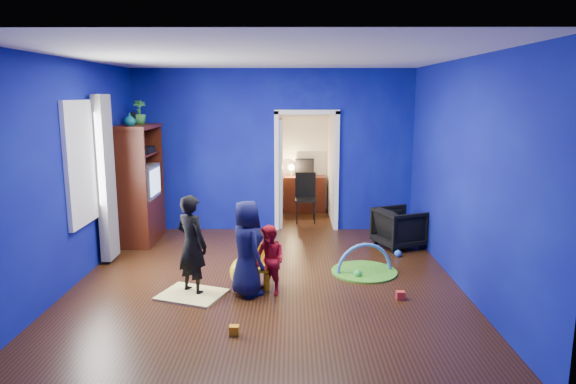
{
  "coord_description": "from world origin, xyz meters",
  "views": [
    {
      "loc": [
        0.33,
        -6.42,
        2.44
      ],
      "look_at": [
        0.28,
        0.4,
        1.15
      ],
      "focal_mm": 32.0,
      "sensor_mm": 36.0,
      "label": 1
    }
  ],
  "objects_px": {
    "toddler_red": "(270,260)",
    "folding_chair": "(306,199)",
    "armchair": "(400,228)",
    "child_navy": "(247,248)",
    "kid_chair": "(259,269)",
    "play_mat": "(364,272)",
    "crt_tv": "(141,182)",
    "vase": "(130,119)",
    "study_desk": "(304,194)",
    "child_black": "(192,245)",
    "hopper_ball": "(245,272)",
    "tv_armoire": "(139,184)"
  },
  "relations": [
    {
      "from": "toddler_red",
      "to": "folding_chair",
      "type": "bearing_deg",
      "value": 123.85
    },
    {
      "from": "armchair",
      "to": "child_navy",
      "type": "xyz_separation_m",
      "value": [
        -2.3,
        -2.04,
        0.27
      ]
    },
    {
      "from": "kid_chair",
      "to": "play_mat",
      "type": "distance_m",
      "value": 1.57
    },
    {
      "from": "crt_tv",
      "to": "kid_chair",
      "type": "bearing_deg",
      "value": -45.82
    },
    {
      "from": "child_navy",
      "to": "kid_chair",
      "type": "height_order",
      "value": "child_navy"
    },
    {
      "from": "vase",
      "to": "study_desk",
      "type": "xyz_separation_m",
      "value": [
        2.82,
        2.58,
        -1.68
      ]
    },
    {
      "from": "armchair",
      "to": "child_black",
      "type": "xyz_separation_m",
      "value": [
        -2.98,
        -2.01,
        0.31
      ]
    },
    {
      "from": "child_navy",
      "to": "hopper_ball",
      "type": "relative_size",
      "value": 2.99
    },
    {
      "from": "vase",
      "to": "play_mat",
      "type": "distance_m",
      "value": 4.3
    },
    {
      "from": "toddler_red",
      "to": "play_mat",
      "type": "distance_m",
      "value": 1.56
    },
    {
      "from": "toddler_red",
      "to": "crt_tv",
      "type": "height_order",
      "value": "crt_tv"
    },
    {
      "from": "armchair",
      "to": "hopper_ball",
      "type": "bearing_deg",
      "value": 104.05
    },
    {
      "from": "play_mat",
      "to": "folding_chair",
      "type": "distance_m",
      "value": 3.02
    },
    {
      "from": "kid_chair",
      "to": "folding_chair",
      "type": "bearing_deg",
      "value": 83.94
    },
    {
      "from": "tv_armoire",
      "to": "hopper_ball",
      "type": "xyz_separation_m",
      "value": [
        1.95,
        -2.11,
        -0.78
      ]
    },
    {
      "from": "play_mat",
      "to": "child_navy",
      "type": "bearing_deg",
      "value": -152.88
    },
    {
      "from": "child_black",
      "to": "study_desk",
      "type": "xyz_separation_m",
      "value": [
        1.5,
        4.61,
        -0.25
      ]
    },
    {
      "from": "crt_tv",
      "to": "hopper_ball",
      "type": "bearing_deg",
      "value": -47.93
    },
    {
      "from": "crt_tv",
      "to": "folding_chair",
      "type": "relative_size",
      "value": 0.76
    },
    {
      "from": "child_navy",
      "to": "study_desk",
      "type": "relative_size",
      "value": 1.35
    },
    {
      "from": "tv_armoire",
      "to": "vase",
      "type": "bearing_deg",
      "value": -90.0
    },
    {
      "from": "armchair",
      "to": "tv_armoire",
      "type": "height_order",
      "value": "tv_armoire"
    },
    {
      "from": "child_navy",
      "to": "armchair",
      "type": "bearing_deg",
      "value": -80.01
    },
    {
      "from": "child_navy",
      "to": "vase",
      "type": "bearing_deg",
      "value": 12.52
    },
    {
      "from": "tv_armoire",
      "to": "folding_chair",
      "type": "bearing_deg",
      "value": 25.17
    },
    {
      "from": "hopper_ball",
      "to": "play_mat",
      "type": "xyz_separation_m",
      "value": [
        1.61,
        0.55,
        -0.19
      ]
    },
    {
      "from": "armchair",
      "to": "vase",
      "type": "distance_m",
      "value": 4.64
    },
    {
      "from": "study_desk",
      "to": "folding_chair",
      "type": "height_order",
      "value": "folding_chair"
    },
    {
      "from": "hopper_ball",
      "to": "child_navy",
      "type": "bearing_deg",
      "value": -78.69
    },
    {
      "from": "toddler_red",
      "to": "tv_armoire",
      "type": "xyz_separation_m",
      "value": [
        -2.28,
        2.35,
        0.54
      ]
    },
    {
      "from": "crt_tv",
      "to": "armchair",
      "type": "bearing_deg",
      "value": -4.37
    },
    {
      "from": "armchair",
      "to": "child_black",
      "type": "height_order",
      "value": "child_black"
    },
    {
      "from": "vase",
      "to": "study_desk",
      "type": "distance_m",
      "value": 4.18
    },
    {
      "from": "toddler_red",
      "to": "hopper_ball",
      "type": "relative_size",
      "value": 2.19
    },
    {
      "from": "vase",
      "to": "tv_armoire",
      "type": "distance_m",
      "value": 1.12
    },
    {
      "from": "tv_armoire",
      "to": "toddler_red",
      "type": "bearing_deg",
      "value": -45.87
    },
    {
      "from": "toddler_red",
      "to": "crt_tv",
      "type": "bearing_deg",
      "value": 175.78
    },
    {
      "from": "armchair",
      "to": "play_mat",
      "type": "height_order",
      "value": "armchair"
    },
    {
      "from": "armchair",
      "to": "folding_chair",
      "type": "distance_m",
      "value": 2.22
    },
    {
      "from": "crt_tv",
      "to": "kid_chair",
      "type": "relative_size",
      "value": 1.4
    },
    {
      "from": "vase",
      "to": "crt_tv",
      "type": "distance_m",
      "value": 1.08
    },
    {
      "from": "armchair",
      "to": "tv_armoire",
      "type": "relative_size",
      "value": 0.36
    },
    {
      "from": "hopper_ball",
      "to": "folding_chair",
      "type": "xyz_separation_m",
      "value": [
        0.87,
        3.44,
        0.26
      ]
    },
    {
      "from": "armchair",
      "to": "crt_tv",
      "type": "relative_size",
      "value": 1.01
    },
    {
      "from": "armchair",
      "to": "child_black",
      "type": "relative_size",
      "value": 0.56
    },
    {
      "from": "child_navy",
      "to": "tv_armoire",
      "type": "bearing_deg",
      "value": 8.65
    },
    {
      "from": "kid_chair",
      "to": "toddler_red",
      "type": "bearing_deg",
      "value": -48.01
    },
    {
      "from": "toddler_red",
      "to": "hopper_ball",
      "type": "height_order",
      "value": "toddler_red"
    },
    {
      "from": "hopper_ball",
      "to": "kid_chair",
      "type": "xyz_separation_m",
      "value": [
        0.18,
        -0.04,
        0.05
      ]
    },
    {
      "from": "play_mat",
      "to": "hopper_ball",
      "type": "bearing_deg",
      "value": -161.16
    }
  ]
}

